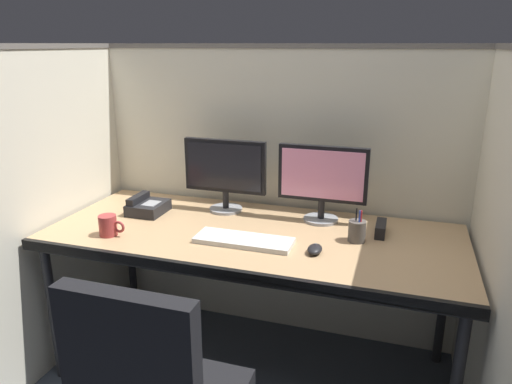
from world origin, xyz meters
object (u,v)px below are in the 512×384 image
keyboard_main (245,240)px  desk_phone (147,207)px  monitor_right (322,179)px  red_stapler (381,229)px  monitor_left (225,170)px  desk (252,243)px  pen_cup (357,231)px  coffee_mug (108,226)px  computer_mouse (315,249)px

keyboard_main → desk_phone: size_ratio=2.26×
monitor_right → red_stapler: monitor_right is taller
monitor_left → desk_phone: monitor_left is taller
desk → monitor_right: size_ratio=4.42×
monitor_right → desk: bearing=-136.8°
monitor_right → keyboard_main: 0.50m
pen_cup → red_stapler: size_ratio=1.01×
red_stapler → coffee_mug: bearing=-161.8°
red_stapler → keyboard_main: bearing=-153.4°
computer_mouse → pen_cup: 0.24m
desk_phone → red_stapler: 1.16m
coffee_mug → pen_cup: 1.11m
pen_cup → red_stapler: pen_cup is taller
coffee_mug → red_stapler: 1.24m
desk → coffee_mug: size_ratio=15.08×
keyboard_main → computer_mouse: bearing=-2.1°
computer_mouse → red_stapler: size_ratio=0.64×
monitor_right → red_stapler: bearing=-17.1°
monitor_right → pen_cup: size_ratio=2.84×
coffee_mug → desk_phone: (0.01, 0.32, -0.01)m
red_stapler → computer_mouse: bearing=-130.3°
monitor_left → coffee_mug: bearing=-128.9°
desk → pen_cup: (0.47, 0.05, 0.10)m
computer_mouse → desk_phone: size_ratio=0.51×
pen_cup → desk_phone: pen_cup is taller
computer_mouse → pen_cup: size_ratio=0.63×
monitor_right → red_stapler: (0.29, -0.09, -0.19)m
computer_mouse → desk_phone: (-0.91, 0.22, 0.02)m
monitor_right → desk_phone: 0.90m
pen_cup → desk_phone: 1.07m
keyboard_main → computer_mouse: size_ratio=4.48×
keyboard_main → coffee_mug: 0.62m
desk_phone → monitor_right: bearing=10.2°
keyboard_main → computer_mouse: 0.31m
monitor_left → pen_cup: bearing=-16.3°
computer_mouse → red_stapler: 0.38m
keyboard_main → pen_cup: bearing=19.7°
desk → computer_mouse: computer_mouse is taller
keyboard_main → pen_cup: size_ratio=2.84×
desk → desk_phone: desk_phone is taller
desk_phone → keyboard_main: bearing=-19.4°
computer_mouse → red_stapler: bearing=49.7°
monitor_left → red_stapler: monitor_left is taller
monitor_left → monitor_right: same height
coffee_mug → pen_cup: (1.08, 0.27, 0.00)m
computer_mouse → desk: bearing=158.4°
desk → red_stapler: 0.59m
monitor_right → coffee_mug: monitor_right is taller
keyboard_main → red_stapler: red_stapler is taller
coffee_mug → desk_phone: size_ratio=0.66×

